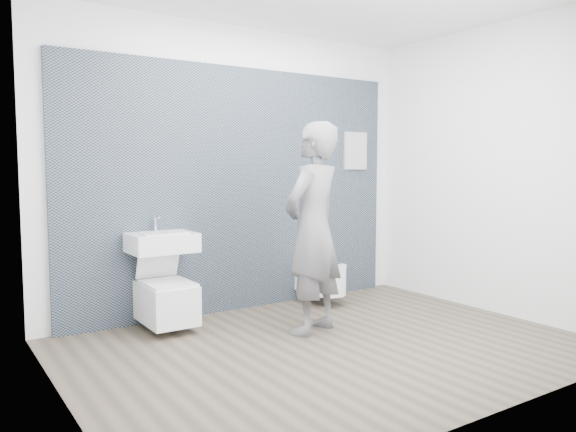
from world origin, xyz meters
TOP-DOWN VIEW (x-y plane):
  - ground at (0.00, 0.00)m, footprint 4.00×4.00m
  - room_shell at (0.00, 0.00)m, footprint 4.00×4.00m
  - tile_wall at (0.00, 1.47)m, footprint 3.60×0.06m
  - washbasin at (-0.91, 1.23)m, footprint 0.56×0.42m
  - toilet_square at (-0.91, 1.15)m, footprint 0.40×0.58m
  - toilet_rounded at (0.81, 1.15)m, footprint 0.34×0.57m
  - info_placard at (1.46, 1.43)m, footprint 0.31×0.03m
  - visitor at (0.12, 0.40)m, footprint 0.77×0.65m

SIDE VIEW (x-z plane):
  - ground at x=0.00m, z-range 0.00..0.00m
  - tile_wall at x=0.00m, z-range -1.20..1.20m
  - info_placard at x=1.46m, z-range -0.21..0.21m
  - toilet_square at x=-0.91m, z-range -0.11..0.65m
  - toilet_rounded at x=0.81m, z-range 0.11..0.43m
  - washbasin at x=-0.91m, z-range 0.56..0.98m
  - visitor at x=0.12m, z-range 0.00..1.81m
  - room_shell at x=0.00m, z-range -0.26..3.74m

